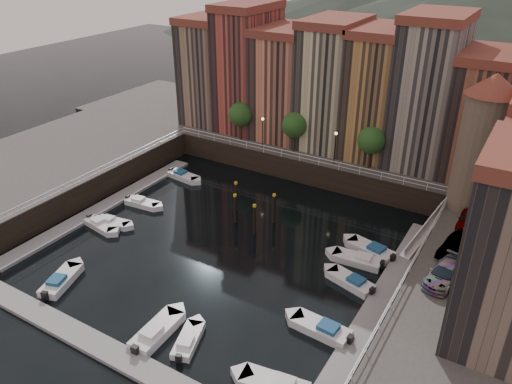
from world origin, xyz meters
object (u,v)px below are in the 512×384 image
Objects in this scene: boat_left_1 at (101,225)px; boat_left_2 at (112,222)px; car_b at (456,247)px; car_c at (445,274)px; corner_tower at (483,141)px; gangway at (426,228)px; boat_left_3 at (142,203)px; mooring_pilings at (250,209)px; car_a at (467,220)px.

boat_left_2 is (0.59, 1.04, -0.02)m from boat_left_1.
boat_left_2 is at bearing -151.70° from car_b.
car_c is at bearing 17.37° from boat_left_1.
corner_tower is 3.06× the size of boat_left_1.
car_b is (3.51, -5.03, 1.84)m from gangway.
gangway is 31.21m from boat_left_3.
boat_left_3 is (-0.19, 4.91, 0.02)m from boat_left_2.
boat_left_3 is at bearing -159.91° from car_b.
gangway is 1.54× the size of mooring_pilings.
car_c is (33.89, 5.00, 3.40)m from boat_left_1.
boat_left_3 is (-32.86, -13.08, -9.86)m from corner_tower.
car_b is 4.50m from car_c.
boat_left_2 is 36.16m from car_a.
gangway is 6.40m from car_b.
boat_left_2 is at bearing -157.34° from car_a.
boat_left_3 is at bearing -164.02° from gangway.
boat_left_3 is at bearing -165.38° from mooring_pilings.
car_b is at bearing -55.11° from gangway.
car_b is at bearing 99.93° from car_c.
boat_left_2 is at bearing -155.62° from gangway.
mooring_pilings is 1.38× the size of car_a.
car_b is at bearing 5.16° from boat_left_2.
corner_tower reaches higher than car_a.
boat_left_2 is 1.08× the size of car_a.
car_a is 0.77× the size of car_c.
corner_tower is 38.58m from boat_left_2.
corner_tower is 2.55× the size of mooring_pilings.
car_a is at bearing 32.79° from boat_left_1.
car_c is (20.91, -4.23, 2.09)m from mooring_pilings.
car_c is at bearing -89.50° from car_a.
boat_left_3 is at bearing -172.04° from car_c.
boat_left_2 is 33.72m from car_c.
mooring_pilings is at bearing -163.05° from gangway.
corner_tower is at bearing 102.18° from car_c.
car_c is (0.64, -14.03, -6.45)m from corner_tower.
car_c reaches higher than boat_left_1.
boat_left_3 is (0.40, 5.95, -0.00)m from boat_left_1.
car_b is at bearing 0.73° from mooring_pilings.
car_a is 5.42m from car_b.
mooring_pilings is 1.23× the size of boat_left_3.
boat_left_3 is 0.86× the size of car_c.
corner_tower is 24.08m from mooring_pilings.
boat_left_1 is (-33.26, -19.03, -9.85)m from corner_tower.
gangway is 10.33m from car_c.
car_a is (33.41, 8.97, 3.33)m from boat_left_3.
corner_tower reaches higher than boat_left_3.
boat_left_2 is (-32.67, -17.99, -9.87)m from corner_tower.
gangway is 1.89× the size of boat_left_3.
mooring_pilings reaches higher than boat_left_3.
gangway is 32.72m from boat_left_2.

